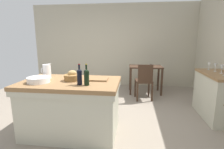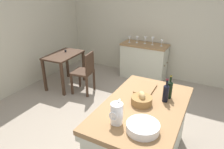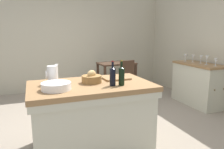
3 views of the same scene
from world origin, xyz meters
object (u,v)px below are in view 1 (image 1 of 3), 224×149
writing_desk (145,71)px  wine_bottle_dark (87,77)px  cutting_board (97,79)px  wine_glass_middle (222,67)px  pitcher (47,71)px  wine_bottle_amber (79,76)px  bread_basket (72,77)px  side_cabinet (216,96)px  wine_glass_far_right (209,65)px  wooden_chair (144,80)px  wash_bowl (39,80)px  island_table (72,105)px  wine_glass_right (216,66)px

writing_desk → wine_bottle_dark: (-0.98, -2.56, 0.36)m
cutting_board → wine_bottle_dark: wine_bottle_dark is taller
wine_glass_middle → writing_desk: bearing=132.3°
pitcher → wine_bottle_amber: bearing=-26.8°
writing_desk → wine_bottle_amber: size_ratio=3.05×
bread_basket → wine_glass_middle: wine_glass_middle is taller
side_cabinet → pitcher: (-3.02, -0.76, 0.55)m
cutting_board → wine_glass_far_right: size_ratio=2.25×
wooden_chair → wash_bowl: size_ratio=2.78×
wine_glass_middle → island_table: bearing=-160.9°
side_cabinet → writing_desk: (-1.27, 1.45, 0.20)m
side_cabinet → wooden_chair: 1.58m
wooden_chair → bread_basket: size_ratio=3.62×
pitcher → cutting_board: (0.85, -0.02, -0.11)m
bread_basket → wooden_chair: bearing=54.3°
wine_bottle_amber → wash_bowl: bearing=175.5°
wine_glass_middle → pitcher: bearing=-165.9°
wash_bowl → bread_basket: bread_basket is taller
wine_bottle_amber → wine_glass_far_right: 2.76m
wine_glass_right → wine_glass_far_right: bearing=106.3°
side_cabinet → bread_basket: (-2.56, -0.86, 0.49)m
wash_bowl → bread_basket: size_ratio=1.30×
island_table → wine_bottle_dark: size_ratio=4.94×
cutting_board → wash_bowl: bearing=-162.5°
island_table → wash_bowl: size_ratio=4.61×
island_table → side_cabinet: bearing=19.2°
writing_desk → wine_glass_right: (1.28, -1.24, 0.35)m
wash_bowl → wine_bottle_amber: wine_bottle_amber is taller
side_cabinet → wine_bottle_dark: size_ratio=3.65×
wooden_chair → bread_basket: bread_basket is taller
side_cabinet → wine_glass_right: 0.59m
wine_bottle_amber → writing_desk: bearing=66.8°
pitcher → wash_bowl: bearing=-88.1°
wash_bowl → wine_glass_middle: size_ratio=1.99×
cutting_board → side_cabinet: bearing=19.7°
wine_glass_right → wine_bottle_dark: bearing=-149.7°
wine_bottle_dark → wooden_chair: bearing=64.8°
writing_desk → cutting_board: (-0.91, -2.23, 0.24)m
cutting_board → wine_bottle_dark: (-0.07, -0.33, 0.11)m
pitcher → wine_bottle_amber: wine_bottle_amber is taller
wine_glass_middle → side_cabinet: bearing=-166.4°
island_table → bread_basket: size_ratio=6.01×
writing_desk → pitcher: 2.85m
pitcher → wine_bottle_dark: bearing=-24.6°
wine_glass_middle → wash_bowl: bearing=-161.0°
side_cabinet → wooden_chair: (-1.33, 0.84, 0.06)m
wooden_chair → side_cabinet: bearing=-32.3°
island_table → wash_bowl: wash_bowl is taller
bread_basket → wine_bottle_amber: wine_bottle_amber is taller
writing_desk → wine_glass_right: bearing=-44.0°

